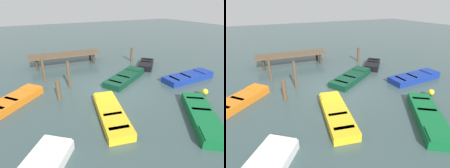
# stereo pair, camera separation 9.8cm
# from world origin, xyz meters

# --- Properties ---
(ground_plane) EXTENTS (80.00, 80.00, 0.00)m
(ground_plane) POSITION_xyz_m (0.00, 0.00, 0.00)
(ground_plane) COLOR #384C4C
(dock_segment) EXTENTS (6.19, 2.21, 0.95)m
(dock_segment) POSITION_xyz_m (-1.44, 6.38, 0.85)
(dock_segment) COLOR brown
(dock_segment) RESTS_ON ground_plane
(rowboat_yellow) EXTENTS (1.91, 3.94, 0.46)m
(rowboat_yellow) POSITION_xyz_m (-1.45, -2.76, 0.22)
(rowboat_yellow) COLOR gold
(rowboat_yellow) RESTS_ON ground_plane
(rowboat_orange) EXTENTS (3.10, 2.97, 0.46)m
(rowboat_orange) POSITION_xyz_m (-5.57, 0.84, 0.22)
(rowboat_orange) COLOR orange
(rowboat_orange) RESTS_ON ground_plane
(rowboat_dark_green) EXTENTS (3.99, 3.07, 0.46)m
(rowboat_dark_green) POSITION_xyz_m (1.52, 0.89, 0.22)
(rowboat_dark_green) COLOR #0C3823
(rowboat_dark_green) RESTS_ON ground_plane
(rowboat_blue) EXTENTS (3.98, 1.28, 0.46)m
(rowboat_blue) POSITION_xyz_m (5.61, -1.12, 0.22)
(rowboat_blue) COLOR navy
(rowboat_blue) RESTS_ON ground_plane
(rowboat_black) EXTENTS (2.62, 2.72, 0.46)m
(rowboat_black) POSITION_xyz_m (4.59, 2.58, 0.22)
(rowboat_black) COLOR black
(rowboat_black) RESTS_ON ground_plane
(rowboat_green) EXTENTS (3.29, 3.99, 0.46)m
(rowboat_green) POSITION_xyz_m (2.33, -4.94, 0.22)
(rowboat_green) COLOR #0F602D
(rowboat_green) RESTS_ON ground_plane
(mooring_piling_mid_left) EXTENTS (0.17, 0.17, 1.74)m
(mooring_piling_mid_left) POSITION_xyz_m (-3.69, 3.23, 0.87)
(mooring_piling_mid_left) COLOR brown
(mooring_piling_mid_left) RESTS_ON ground_plane
(mooring_piling_near_left) EXTENTS (0.16, 0.16, 1.84)m
(mooring_piling_near_left) POSITION_xyz_m (-2.41, 1.30, 0.92)
(mooring_piling_near_left) COLOR brown
(mooring_piling_near_left) RESTS_ON ground_plane
(mooring_piling_mid_right) EXTENTS (0.24, 0.24, 1.28)m
(mooring_piling_mid_right) POSITION_xyz_m (4.40, 4.58, 0.64)
(mooring_piling_mid_right) COLOR brown
(mooring_piling_mid_right) RESTS_ON ground_plane
(mooring_piling_far_right) EXTENTS (0.24, 0.24, 1.20)m
(mooring_piling_far_right) POSITION_xyz_m (-3.35, 0.07, 0.60)
(mooring_piling_far_right) COLOR brown
(mooring_piling_far_right) RESTS_ON ground_plane
(marker_buoy) EXTENTS (0.36, 0.36, 0.48)m
(marker_buoy) POSITION_xyz_m (4.48, -3.36, 0.29)
(marker_buoy) COLOR #262626
(marker_buoy) RESTS_ON ground_plane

